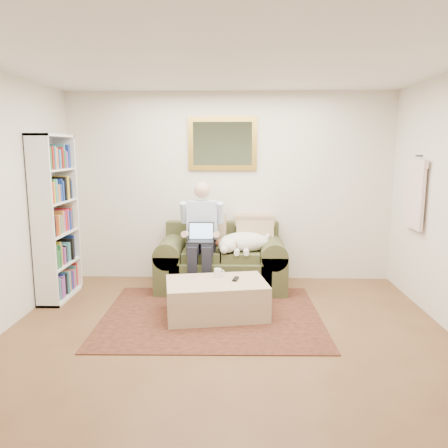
{
  "coord_description": "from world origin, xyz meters",
  "views": [
    {
      "loc": [
        0.1,
        -3.57,
        1.82
      ],
      "look_at": [
        -0.05,
        1.52,
        0.95
      ],
      "focal_mm": 35.0,
      "sensor_mm": 36.0,
      "label": 1
    }
  ],
  "objects_px": {
    "ottoman": "(216,298)",
    "sofa": "(221,266)",
    "seated_man": "(201,238)",
    "sleeping_dog": "(244,242)",
    "laptop": "(201,236)",
    "coffee_mug": "(218,273)",
    "bookshelf": "(56,218)"
  },
  "relations": [
    {
      "from": "ottoman",
      "to": "laptop",
      "type": "bearing_deg",
      "value": 106.38
    },
    {
      "from": "sleeping_dog",
      "to": "seated_man",
      "type": "bearing_deg",
      "value": -172.87
    },
    {
      "from": "sofa",
      "to": "ottoman",
      "type": "height_order",
      "value": "sofa"
    },
    {
      "from": "sofa",
      "to": "laptop",
      "type": "relative_size",
      "value": 5.15
    },
    {
      "from": "seated_man",
      "to": "laptop",
      "type": "height_order",
      "value": "seated_man"
    },
    {
      "from": "sofa",
      "to": "coffee_mug",
      "type": "distance_m",
      "value": 0.86
    },
    {
      "from": "coffee_mug",
      "to": "bookshelf",
      "type": "bearing_deg",
      "value": 168.52
    },
    {
      "from": "sofa",
      "to": "sleeping_dog",
      "type": "height_order",
      "value": "sofa"
    },
    {
      "from": "sofa",
      "to": "sleeping_dog",
      "type": "distance_m",
      "value": 0.47
    },
    {
      "from": "sleeping_dog",
      "to": "coffee_mug",
      "type": "relative_size",
      "value": 6.9
    },
    {
      "from": "laptop",
      "to": "sleeping_dog",
      "type": "distance_m",
      "value": 0.58
    },
    {
      "from": "sleeping_dog",
      "to": "coffee_mug",
      "type": "distance_m",
      "value": 0.85
    },
    {
      "from": "sleeping_dog",
      "to": "coffee_mug",
      "type": "bearing_deg",
      "value": -112.34
    },
    {
      "from": "ottoman",
      "to": "coffee_mug",
      "type": "xyz_separation_m",
      "value": [
        0.01,
        0.16,
        0.25
      ]
    },
    {
      "from": "bookshelf",
      "to": "seated_man",
      "type": "bearing_deg",
      "value": 9.36
    },
    {
      "from": "seated_man",
      "to": "sleeping_dog",
      "type": "bearing_deg",
      "value": 7.13
    },
    {
      "from": "coffee_mug",
      "to": "sleeping_dog",
      "type": "bearing_deg",
      "value": 67.66
    },
    {
      "from": "sleeping_dog",
      "to": "ottoman",
      "type": "bearing_deg",
      "value": -109.34
    },
    {
      "from": "seated_man",
      "to": "bookshelf",
      "type": "distance_m",
      "value": 1.8
    },
    {
      "from": "ottoman",
      "to": "bookshelf",
      "type": "distance_m",
      "value": 2.21
    },
    {
      "from": "ottoman",
      "to": "coffee_mug",
      "type": "height_order",
      "value": "coffee_mug"
    },
    {
      "from": "bookshelf",
      "to": "sleeping_dog",
      "type": "bearing_deg",
      "value": 8.82
    },
    {
      "from": "seated_man",
      "to": "coffee_mug",
      "type": "xyz_separation_m",
      "value": [
        0.24,
        -0.69,
        -0.26
      ]
    },
    {
      "from": "coffee_mug",
      "to": "sofa",
      "type": "bearing_deg",
      "value": 89.17
    },
    {
      "from": "laptop",
      "to": "coffee_mug",
      "type": "distance_m",
      "value": 0.73
    },
    {
      "from": "seated_man",
      "to": "ottoman",
      "type": "height_order",
      "value": "seated_man"
    },
    {
      "from": "coffee_mug",
      "to": "ottoman",
      "type": "bearing_deg",
      "value": -93.3
    },
    {
      "from": "sleeping_dog",
      "to": "ottoman",
      "type": "xyz_separation_m",
      "value": [
        -0.32,
        -0.92,
        -0.44
      ]
    },
    {
      "from": "ottoman",
      "to": "sofa",
      "type": "bearing_deg",
      "value": 88.78
    },
    {
      "from": "sofa",
      "to": "seated_man",
      "type": "height_order",
      "value": "seated_man"
    },
    {
      "from": "seated_man",
      "to": "sleeping_dog",
      "type": "relative_size",
      "value": 2.04
    },
    {
      "from": "sleeping_dog",
      "to": "sofa",
      "type": "bearing_deg",
      "value": 164.26
    }
  ]
}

